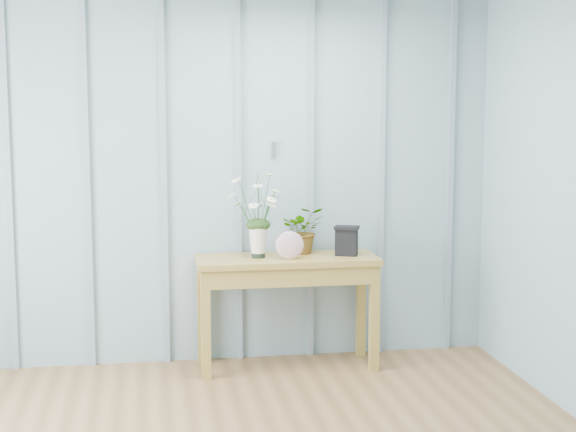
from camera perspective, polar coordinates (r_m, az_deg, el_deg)
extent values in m
cube|color=#89A5B1|center=(5.96, -5.63, 2.36)|extent=(4.00, 0.01, 2.50)
cube|color=silver|center=(5.98, -0.92, 4.34)|extent=(0.03, 0.01, 0.10)
cube|color=gray|center=(6.00, -17.63, 2.07)|extent=(0.04, 0.03, 2.50)
cube|color=gray|center=(5.95, -12.86, 2.20)|extent=(0.04, 0.03, 2.50)
cube|color=gray|center=(5.94, -8.04, 2.31)|extent=(0.04, 0.03, 2.50)
cube|color=gray|center=(5.97, -3.23, 2.40)|extent=(0.04, 0.03, 2.50)
cube|color=gray|center=(6.05, 1.49, 2.47)|extent=(0.04, 0.03, 2.50)
cube|color=gray|center=(6.16, 6.06, 2.53)|extent=(0.04, 0.03, 2.50)
cube|color=gray|center=(6.31, 10.45, 2.57)|extent=(0.04, 0.03, 2.50)
cube|color=olive|center=(5.85, -0.08, -2.85)|extent=(1.20, 0.45, 0.04)
cube|color=olive|center=(5.86, -0.08, -3.62)|extent=(1.13, 0.42, 0.12)
cube|color=olive|center=(5.69, -5.34, -7.04)|extent=(0.06, 0.06, 0.71)
cube|color=olive|center=(5.87, 5.59, -6.59)|extent=(0.06, 0.06, 0.71)
cube|color=olive|center=(6.04, -5.59, -6.18)|extent=(0.06, 0.06, 0.71)
cube|color=olive|center=(6.21, 4.73, -5.79)|extent=(0.06, 0.06, 0.71)
cylinder|color=black|center=(5.82, -1.94, -2.42)|extent=(0.09, 0.09, 0.06)
cone|color=white|center=(5.81, -1.94, -1.59)|extent=(0.13, 0.13, 0.21)
ellipsoid|color=#193813|center=(5.79, -1.94, -0.57)|extent=(0.16, 0.14, 0.09)
imported|color=#193813|center=(5.95, 0.98, -0.90)|extent=(0.30, 0.26, 0.32)
ellipsoid|color=#9B5576|center=(5.74, 0.11, -1.91)|extent=(0.19, 0.06, 0.19)
cube|color=black|center=(5.90, 3.81, -1.70)|extent=(0.17, 0.15, 0.18)
cube|color=black|center=(5.89, 3.81, -0.76)|extent=(0.19, 0.17, 0.02)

